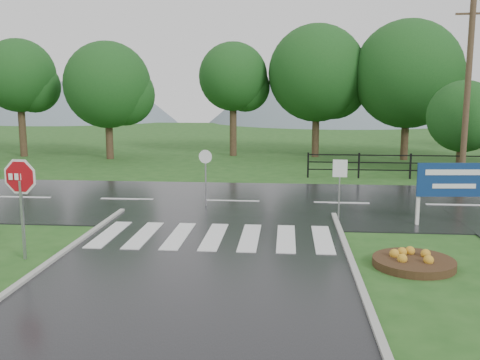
# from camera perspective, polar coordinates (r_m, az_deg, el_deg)

# --- Properties ---
(ground) EXTENTS (120.00, 120.00, 0.00)m
(ground) POSITION_cam_1_polar(r_m,az_deg,el_deg) (10.34, -6.65, -13.72)
(ground) COLOR #224F1A
(ground) RESTS_ON ground
(main_road) EXTENTS (90.00, 8.00, 0.04)m
(main_road) POSITION_cam_1_polar(r_m,az_deg,el_deg) (19.82, -0.82, -2.36)
(main_road) COLOR black
(main_road) RESTS_ON ground
(crosswalk) EXTENTS (6.50, 2.80, 0.02)m
(crosswalk) POSITION_cam_1_polar(r_m,az_deg,el_deg) (14.98, -2.78, -6.03)
(crosswalk) COLOR silver
(crosswalk) RESTS_ON ground
(fence_west) EXTENTS (9.58, 0.08, 1.20)m
(fence_west) POSITION_cam_1_polar(r_m,az_deg,el_deg) (26.16, 17.73, 1.68)
(fence_west) COLOR black
(fence_west) RESTS_ON ground
(hills) EXTENTS (102.00, 48.00, 48.00)m
(hills) POSITION_cam_1_polar(r_m,az_deg,el_deg) (76.85, 6.02, -5.38)
(hills) COLOR slate
(hills) RESTS_ON ground
(treeline) EXTENTS (83.20, 5.20, 10.00)m
(treeline) POSITION_cam_1_polar(r_m,az_deg,el_deg) (33.56, 3.32, 2.49)
(treeline) COLOR #144016
(treeline) RESTS_ON ground
(stop_sign) EXTENTS (1.16, 0.19, 2.63)m
(stop_sign) POSITION_cam_1_polar(r_m,az_deg,el_deg) (13.81, -22.39, -0.53)
(stop_sign) COLOR #939399
(stop_sign) RESTS_ON ground
(estate_billboard) EXTENTS (2.22, 0.25, 1.95)m
(estate_billboard) POSITION_cam_1_polar(r_m,az_deg,el_deg) (17.24, 21.86, -0.30)
(estate_billboard) COLOR silver
(estate_billboard) RESTS_ON ground
(flower_bed) EXTENTS (1.89, 1.89, 0.38)m
(flower_bed) POSITION_cam_1_polar(r_m,az_deg,el_deg) (13.26, 18.05, -8.20)
(flower_bed) COLOR #332111
(flower_bed) RESTS_ON ground
(reg_sign_small) EXTENTS (0.44, 0.07, 1.99)m
(reg_sign_small) POSITION_cam_1_polar(r_m,az_deg,el_deg) (16.73, 10.59, 0.23)
(reg_sign_small) COLOR #939399
(reg_sign_small) RESTS_ON ground
(reg_sign_round) EXTENTS (0.47, 0.09, 2.04)m
(reg_sign_round) POSITION_cam_1_polar(r_m,az_deg,el_deg) (18.79, -3.70, 1.02)
(reg_sign_round) COLOR #939399
(reg_sign_round) RESTS_ON ground
(utility_pole_east) EXTENTS (1.42, 0.27, 8.00)m
(utility_pole_east) POSITION_cam_1_polar(r_m,az_deg,el_deg) (26.04, 23.10, 8.73)
(utility_pole_east) COLOR #473523
(utility_pole_east) RESTS_ON ground
(entrance_tree_left) EXTENTS (3.46, 3.46, 4.59)m
(entrance_tree_left) POSITION_cam_1_polar(r_m,az_deg,el_deg) (28.14, 22.74, 6.26)
(entrance_tree_left) COLOR #3D2B1C
(entrance_tree_left) RESTS_ON ground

